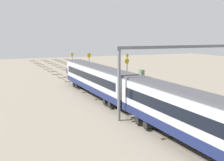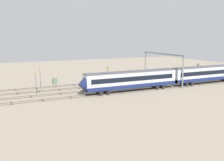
# 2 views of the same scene
# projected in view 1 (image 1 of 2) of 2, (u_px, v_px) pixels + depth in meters

# --- Properties ---
(ground_plane) EXTENTS (154.55, 154.55, 0.00)m
(ground_plane) POSITION_uv_depth(u_px,v_px,m) (124.00, 89.00, 51.92)
(ground_plane) COLOR gray
(track_near_foreground) EXTENTS (138.55, 2.40, 0.16)m
(track_near_foreground) POSITION_uv_depth(u_px,v_px,m) (156.00, 86.00, 54.55)
(track_near_foreground) COLOR #59544C
(track_near_foreground) RESTS_ON ground
(track_second_near) EXTENTS (138.55, 2.40, 0.16)m
(track_second_near) POSITION_uv_depth(u_px,v_px,m) (135.00, 88.00, 52.79)
(track_second_near) COLOR #59544C
(track_second_near) RESTS_ON ground
(track_middle) EXTENTS (138.55, 2.40, 0.16)m
(track_middle) POSITION_uv_depth(u_px,v_px,m) (113.00, 90.00, 51.03)
(track_middle) COLOR #59544C
(track_middle) RESTS_ON ground
(track_with_train) EXTENTS (138.55, 2.40, 0.16)m
(track_with_train) POSITION_uv_depth(u_px,v_px,m) (89.00, 92.00, 49.27)
(track_with_train) COLOR #59544C
(track_with_train) RESTS_ON ground
(train) EXTENTS (75.20, 3.24, 4.80)m
(train) POSITION_uv_depth(u_px,v_px,m) (196.00, 120.00, 23.99)
(train) COLOR #B7BCC6
(train) RESTS_ON ground
(overhead_gantry) EXTENTS (0.40, 18.35, 8.47)m
(overhead_gantry) POSITION_uv_depth(u_px,v_px,m) (184.00, 62.00, 35.50)
(overhead_gantry) COLOR slate
(overhead_gantry) RESTS_ON ground
(speed_sign_near_foreground) EXTENTS (0.14, 1.08, 5.48)m
(speed_sign_near_foreground) POSITION_uv_depth(u_px,v_px,m) (89.00, 61.00, 67.77)
(speed_sign_near_foreground) COLOR #4C4C51
(speed_sign_near_foreground) RESTS_ON ground
(speed_sign_mid_trackside) EXTENTS (0.14, 0.93, 5.57)m
(speed_sign_mid_trackside) POSITION_uv_depth(u_px,v_px,m) (127.00, 69.00, 51.44)
(speed_sign_mid_trackside) COLOR #4C4C51
(speed_sign_mid_trackside) RESTS_ON ground
(speed_sign_far_trackside) EXTENTS (0.14, 0.86, 5.26)m
(speed_sign_far_trackside) POSITION_uv_depth(u_px,v_px,m) (127.00, 62.00, 69.13)
(speed_sign_far_trackside) COLOR #4C4C51
(speed_sign_far_trackside) RESTS_ON ground
(speed_sign_distant_end) EXTENTS (0.14, 0.93, 4.78)m
(speed_sign_distant_end) POSITION_uv_depth(u_px,v_px,m) (72.00, 59.00, 80.15)
(speed_sign_distant_end) COLOR #4C4C51
(speed_sign_distant_end) RESTS_ON ground
(relay_cabinet) EXTENTS (1.21, 0.88, 1.75)m
(relay_cabinet) POSITION_uv_depth(u_px,v_px,m) (142.00, 74.00, 66.42)
(relay_cabinet) COLOR #597259
(relay_cabinet) RESTS_ON ground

